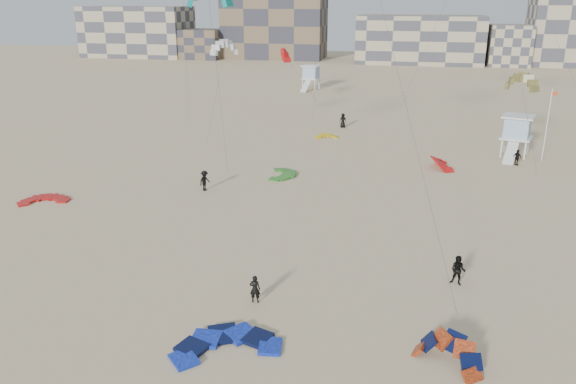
% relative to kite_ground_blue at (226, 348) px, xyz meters
% --- Properties ---
extents(ground, '(320.00, 320.00, 0.00)m').
position_rel_kite_ground_blue_xyz_m(ground, '(-1.07, 3.16, 0.00)').
color(ground, '#C9AE86').
rests_on(ground, ground).
extents(kite_ground_blue, '(6.64, 6.74, 0.81)m').
position_rel_kite_ground_blue_xyz_m(kite_ground_blue, '(0.00, 0.00, 0.00)').
color(kite_ground_blue, blue).
rests_on(kite_ground_blue, ground).
extents(kite_ground_orange, '(4.59, 4.59, 3.37)m').
position_rel_kite_ground_blue_xyz_m(kite_ground_orange, '(10.57, 1.09, 0.00)').
color(kite_ground_orange, '#DF4918').
rests_on(kite_ground_orange, ground).
extents(kite_ground_red, '(5.04, 5.14, 0.64)m').
position_rel_kite_ground_blue_xyz_m(kite_ground_red, '(-21.76, 16.74, 0.00)').
color(kite_ground_red, red).
rests_on(kite_ground_red, ground).
extents(kite_ground_green, '(4.30, 4.08, 0.76)m').
position_rel_kite_ground_blue_xyz_m(kite_ground_green, '(-3.79, 28.32, 0.00)').
color(kite_ground_green, green).
rests_on(kite_ground_green, ground).
extents(kite_ground_red_far, '(4.21, 4.08, 3.28)m').
position_rel_kite_ground_blue_xyz_m(kite_ground_red_far, '(11.53, 34.28, 0.00)').
color(kite_ground_red_far, red).
rests_on(kite_ground_red_far, ground).
extents(kite_ground_yellow, '(3.43, 3.53, 1.14)m').
position_rel_kite_ground_blue_xyz_m(kite_ground_yellow, '(-1.88, 44.62, 0.00)').
color(kite_ground_yellow, yellow).
rests_on(kite_ground_yellow, ground).
extents(kitesurfer_main, '(0.65, 0.47, 1.67)m').
position_rel_kite_ground_blue_xyz_m(kitesurfer_main, '(0.21, 4.56, 0.84)').
color(kitesurfer_main, black).
rests_on(kitesurfer_main, ground).
extents(kitesurfer_b, '(1.07, 0.95, 1.85)m').
position_rel_kite_ground_blue_xyz_m(kitesurfer_b, '(11.49, 9.18, 0.93)').
color(kitesurfer_b, black).
rests_on(kitesurfer_b, ground).
extents(kitesurfer_c, '(1.07, 1.36, 1.84)m').
position_rel_kite_ground_blue_xyz_m(kitesurfer_c, '(-9.43, 22.38, 0.92)').
color(kitesurfer_c, black).
rests_on(kitesurfer_c, ground).
extents(kitesurfer_d, '(0.97, 0.97, 1.65)m').
position_rel_kite_ground_blue_xyz_m(kitesurfer_d, '(19.06, 36.89, 0.83)').
color(kitesurfer_d, black).
rests_on(kitesurfer_d, ground).
extents(kitesurfer_e, '(1.07, 0.87, 1.89)m').
position_rel_kite_ground_blue_xyz_m(kitesurfer_e, '(-0.65, 50.72, 0.95)').
color(kitesurfer_e, black).
rests_on(kitesurfer_e, ground).
extents(kite_fly_grey, '(4.43, 7.38, 10.88)m').
position_rel_kite_ground_blue_xyz_m(kite_fly_grey, '(-13.04, 39.81, 10.83)').
color(kite_fly_grey, white).
rests_on(kite_fly_grey, ground).
extents(kite_fly_olive, '(4.72, 10.23, 8.24)m').
position_rel_kite_ground_blue_xyz_m(kite_fly_olive, '(18.90, 39.19, 8.00)').
color(kite_fly_olive, olive).
rests_on(kite_fly_olive, ground).
extents(kite_fly_red, '(7.11, 4.65, 8.50)m').
position_rel_kite_ground_blue_xyz_m(kite_fly_red, '(-10.99, 61.91, 8.00)').
color(kite_fly_red, red).
rests_on(kite_fly_red, ground).
extents(lifeguard_tower_near, '(3.90, 6.51, 4.44)m').
position_rel_kite_ground_blue_xyz_m(lifeguard_tower_near, '(19.36, 40.65, 2.20)').
color(lifeguard_tower_near, white).
rests_on(lifeguard_tower_near, ground).
extents(lifeguard_tower_far, '(3.63, 6.38, 4.48)m').
position_rel_kite_ground_blue_xyz_m(lifeguard_tower_far, '(-10.63, 82.10, 2.22)').
color(lifeguard_tower_far, white).
rests_on(lifeguard_tower_far, ground).
extents(flagpole, '(0.62, 0.09, 7.59)m').
position_rel_kite_ground_blue_xyz_m(flagpole, '(21.95, 39.21, 3.99)').
color(flagpole, white).
rests_on(flagpole, ground).
extents(condo_west_a, '(30.00, 15.00, 14.00)m').
position_rel_kite_ground_blue_xyz_m(condo_west_a, '(-71.07, 133.16, 7.00)').
color(condo_west_a, tan).
rests_on(condo_west_a, ground).
extents(condo_west_b, '(28.00, 14.00, 18.00)m').
position_rel_kite_ground_blue_xyz_m(condo_west_b, '(-31.07, 137.16, 9.00)').
color(condo_west_b, brown).
rests_on(condo_west_b, ground).
extents(condo_mid, '(32.00, 16.00, 12.00)m').
position_rel_kite_ground_blue_xyz_m(condo_mid, '(8.93, 133.16, 6.00)').
color(condo_mid, tan).
rests_on(condo_mid, ground).
extents(condo_fill_left, '(12.00, 10.00, 8.00)m').
position_rel_kite_ground_blue_xyz_m(condo_fill_left, '(-51.07, 131.16, 4.00)').
color(condo_fill_left, brown).
rests_on(condo_fill_left, ground).
extents(condo_fill_right, '(10.00, 10.00, 10.00)m').
position_rel_kite_ground_blue_xyz_m(condo_fill_right, '(30.93, 131.16, 5.00)').
color(condo_fill_right, tan).
rests_on(condo_fill_right, ground).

